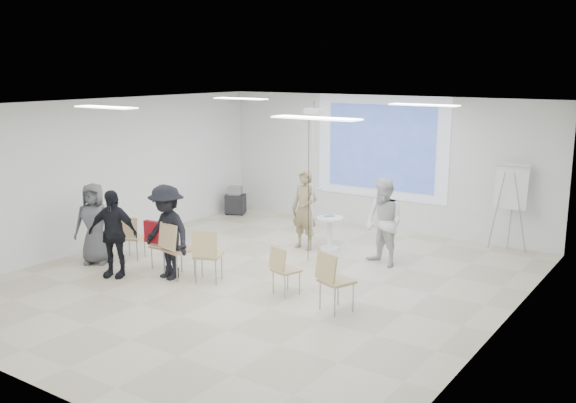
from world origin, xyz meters
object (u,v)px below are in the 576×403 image
Objects in this scene: audience_mid at (167,226)px; av_cart at (235,201)px; pedestal_table at (329,231)px; chair_center at (207,252)px; player_left at (305,204)px; audience_left at (112,227)px; laptop at (179,247)px; flipchart_easel at (511,187)px; player_right at (384,218)px; audience_outer at (94,219)px; chair_left_inner at (175,245)px; chair_right_inner at (283,267)px; chair_far_left at (131,234)px; chair_right_far at (333,277)px; chair_left_mid at (161,243)px.

av_cart is at bearing 124.75° from audience_mid.
chair_center is (-0.65, -2.95, 0.18)m from pedestal_table.
chair_center is at bearing -80.89° from av_cart.
player_left is at bearing -52.48° from av_cart.
audience_left is (-2.26, -3.58, 0.51)m from pedestal_table.
laptop is (-1.29, -2.95, 0.15)m from pedestal_table.
laptop is at bearing -132.86° from flipchart_easel.
audience_outer is (-4.50, -2.91, -0.05)m from player_right.
pedestal_table is at bearing -148.87° from flipchart_easel.
audience_outer is (-2.49, -0.30, 0.30)m from chair_center.
player_right is 0.96× the size of audience_mid.
player_right reaches higher than laptop.
player_right is 3.81m from chair_left_inner.
pedestal_table is 2.81m from chair_right_inner.
player_right is 4.77m from chair_far_left.
chair_center reaches higher than pedestal_table.
laptop is (0.01, 0.10, -0.05)m from chair_left_inner.
audience_mid is 6.70m from flipchart_easel.
chair_right_far is (1.02, -0.18, 0.08)m from chair_right_inner.
player_left reaches higher than chair_left_inner.
chair_center is 1.16× the size of chair_right_inner.
chair_left_mid is at bearing -115.30° from player_left.
audience_outer is (-1.85, -0.19, 0.27)m from chair_left_inner.
chair_right_far reaches higher than chair_right_inner.
chair_far_left is (-2.74, -2.75, 0.13)m from pedestal_table.
audience_mid is (-2.75, -2.79, 0.04)m from player_right.
audience_outer reaches higher than av_cart.
player_left reaches higher than audience_left.
player_left reaches higher than chair_right_far.
pedestal_table is 3.22m from laptop.
audience_mid is (-3.16, -0.24, 0.38)m from chair_right_far.
chair_right_far is (2.42, 0.06, -0.00)m from chair_center.
chair_left_inner reaches higher than laptop.
chair_far_left is at bearing -162.28° from chair_right_inner.
chair_center is (0.65, 0.10, -0.03)m from chair_left_inner.
chair_center is 0.63m from laptop.
player_right is (1.79, -0.10, -0.02)m from player_left.
chair_right_far is 3.19m from audience_mid.
laptop is at bearing -29.05° from chair_far_left.
chair_left_mid is at bearing -122.25° from player_right.
chair_left_inner reaches higher than chair_center.
chair_center is (-0.21, -2.72, -0.36)m from player_left.
pedestal_table is 3.39m from chair_right_far.
av_cart is at bearing 155.75° from player_left.
chair_left_inner is 1.41× the size of av_cart.
pedestal_table is 3.67m from flipchart_easel.
av_cart is at bearing 79.89° from chair_far_left.
player_left reaches higher than pedestal_table.
chair_right_far is at bearing -22.72° from chair_center.
flipchart_easel is (4.28, 4.87, 0.76)m from laptop.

